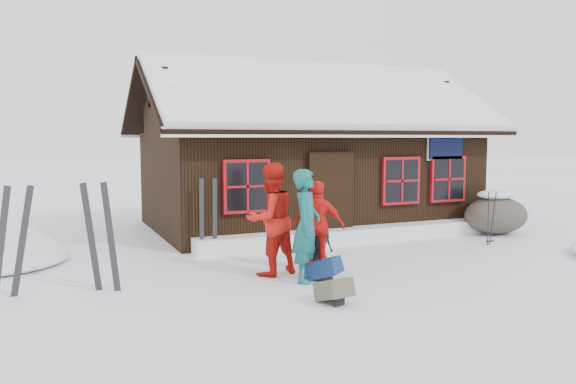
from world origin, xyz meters
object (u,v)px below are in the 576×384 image
object	(u,v)px
skier_crouched	(320,243)
backpack_olive	(334,294)
skier_teal	(306,226)
ski_pair_left	(12,243)
skier_orange_left	(271,219)
skier_orange_right	(318,226)
backpack_blue	(325,272)
boulder	(496,214)
ski_poles	(491,219)

from	to	relation	value
skier_crouched	backpack_olive	size ratio (longest dim) A/B	1.90
skier_crouched	skier_teal	bearing A→B (deg)	-141.93
ski_pair_left	backpack_olive	distance (m)	4.80
skier_orange_left	skier_teal	bearing A→B (deg)	104.50
skier_orange_left	skier_orange_right	xyz separation A→B (m)	(0.90, -0.05, -0.17)
skier_orange_right	ski_pair_left	bearing A→B (deg)	37.59
skier_orange_left	backpack_blue	xyz separation A→B (m)	(0.68, -0.72, -0.84)
boulder	backpack_olive	size ratio (longest dim) A/B	3.33
skier_orange_left	backpack_olive	xyz separation A→B (m)	(0.19, -1.95, -0.84)
skier_crouched	ski_poles	world-z (taller)	ski_poles
skier_crouched	ski_poles	size ratio (longest dim) A/B	0.78
skier_orange_left	backpack_olive	size ratio (longest dim) A/B	3.86
skier_crouched	boulder	size ratio (longest dim) A/B	0.57
skier_teal	boulder	xyz separation A→B (m)	(6.30, 2.31, -0.43)
backpack_olive	skier_teal	bearing A→B (deg)	75.95
skier_orange_left	backpack_blue	size ratio (longest dim) A/B	3.85
skier_orange_right	boulder	bearing A→B (deg)	-122.71
boulder	backpack_olive	bearing A→B (deg)	-150.93
skier_crouched	boulder	xyz separation A→B (m)	(5.70, 1.64, 0.02)
backpack_olive	skier_crouched	bearing A→B (deg)	62.25
ski_poles	backpack_blue	world-z (taller)	ski_poles
skier_orange_left	ski_pair_left	bearing A→B (deg)	-17.73
skier_orange_left	skier_orange_right	distance (m)	0.92
skier_orange_left	backpack_blue	distance (m)	1.30
skier_teal	backpack_olive	world-z (taller)	skier_teal
skier_orange_left	boulder	size ratio (longest dim) A/B	1.16
boulder	skier_teal	bearing A→B (deg)	-159.85
skier_crouched	ski_pair_left	xyz separation A→B (m)	(-4.99, 0.23, 0.34)
skier_teal	skier_crouched	size ratio (longest dim) A/B	1.95
skier_orange_right	ski_poles	xyz separation A→B (m)	(4.59, 0.64, -0.23)
skier_crouched	ski_pair_left	world-z (taller)	ski_pair_left
skier_crouched	ski_pair_left	bearing A→B (deg)	167.14
ski_pair_left	backpack_olive	xyz separation A→B (m)	(4.22, -2.18, -0.68)
backpack_blue	backpack_olive	world-z (taller)	same
boulder	ski_pair_left	bearing A→B (deg)	-172.47
skier_crouched	skier_orange_right	bearing A→B (deg)	-149.46
ski_poles	backpack_olive	size ratio (longest dim) A/B	2.44
skier_orange_left	ski_poles	distance (m)	5.53
ski_poles	backpack_blue	size ratio (longest dim) A/B	2.43
skier_crouched	ski_poles	bearing A→B (deg)	-2.84
skier_crouched	backpack_olive	xyz separation A→B (m)	(-0.77, -1.96, -0.34)
ski_poles	backpack_olive	bearing A→B (deg)	-154.36
backpack_blue	ski_poles	bearing A→B (deg)	-22.06
skier_crouched	backpack_blue	bearing A→B (deg)	-121.52
ski_poles	backpack_olive	world-z (taller)	ski_poles
skier_orange_left	ski_pair_left	xyz separation A→B (m)	(-4.03, 0.23, -0.15)
skier_orange_left	backpack_blue	world-z (taller)	skier_orange_left
skier_teal	boulder	world-z (taller)	skier_teal
skier_orange_left	boulder	bearing A→B (deg)	179.41
skier_crouched	boulder	distance (m)	5.93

